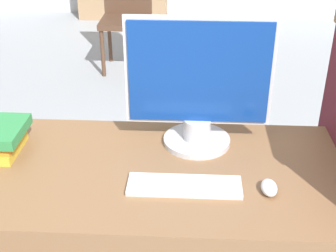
{
  "coord_description": "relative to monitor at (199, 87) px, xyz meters",
  "views": [
    {
      "loc": [
        0.17,
        -1.01,
        1.63
      ],
      "look_at": [
        0.1,
        0.31,
        0.92
      ],
      "focal_mm": 50.0,
      "sensor_mm": 36.0,
      "label": 1
    }
  ],
  "objects": [
    {
      "name": "mouse",
      "position": [
        0.23,
        -0.3,
        -0.21
      ],
      "size": [
        0.05,
        0.09,
        0.04
      ],
      "color": "silver",
      "rests_on": "desk"
    },
    {
      "name": "desk",
      "position": [
        -0.19,
        -0.19,
        -0.59
      ],
      "size": [
        1.43,
        0.69,
        0.73
      ],
      "color": "brown",
      "rests_on": "ground_plane"
    },
    {
      "name": "far_chair",
      "position": [
        -0.63,
        2.65,
        -0.43
      ],
      "size": [
        0.44,
        0.44,
        0.94
      ],
      "rotation": [
        0.0,
        0.0,
        0.41
      ],
      "color": "#4C3323",
      "rests_on": "ground_plane"
    },
    {
      "name": "keyboard",
      "position": [
        -0.04,
        -0.29,
        -0.22
      ],
      "size": [
        0.37,
        0.11,
        0.02
      ],
      "color": "silver",
      "rests_on": "desk"
    },
    {
      "name": "monitor",
      "position": [
        0.0,
        0.0,
        0.0
      ],
      "size": [
        0.53,
        0.25,
        0.49
      ],
      "color": "#B7B7BC",
      "rests_on": "desk"
    }
  ]
}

